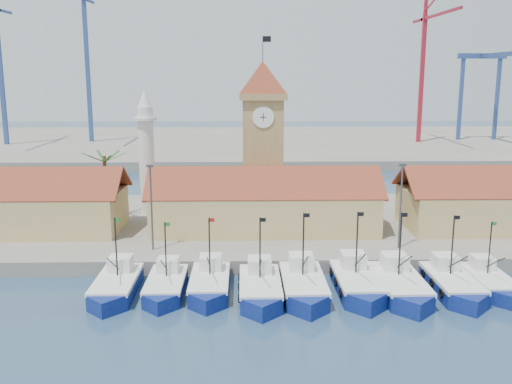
{
  "coord_description": "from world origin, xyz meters",
  "views": [
    {
      "loc": [
        -2.53,
        -45.71,
        19.52
      ],
      "look_at": [
        -1.02,
        18.0,
        6.39
      ],
      "focal_mm": 40.0,
      "sensor_mm": 36.0,
      "label": 1
    }
  ],
  "objects_px": {
    "boat_0": "(116,287)",
    "minaret": "(146,152)",
    "boat_4": "(304,287)",
    "clock_tower": "(263,136)"
  },
  "relations": [
    {
      "from": "boat_0",
      "to": "minaret",
      "type": "xyz_separation_m",
      "value": [
        -1.0,
        24.95,
        8.96
      ]
    },
    {
      "from": "boat_0",
      "to": "minaret",
      "type": "distance_m",
      "value": 26.53
    },
    {
      "from": "boat_0",
      "to": "clock_tower",
      "type": "distance_m",
      "value": 29.12
    },
    {
      "from": "boat_4",
      "to": "clock_tower",
      "type": "xyz_separation_m",
      "value": [
        -2.91,
        23.46,
        11.15
      ]
    },
    {
      "from": "boat_0",
      "to": "minaret",
      "type": "relative_size",
      "value": 0.6
    },
    {
      "from": "clock_tower",
      "to": "minaret",
      "type": "relative_size",
      "value": 1.39
    },
    {
      "from": "boat_4",
      "to": "clock_tower",
      "type": "relative_size",
      "value": 0.46
    },
    {
      "from": "clock_tower",
      "to": "boat_0",
      "type": "bearing_deg",
      "value": -121.39
    },
    {
      "from": "clock_tower",
      "to": "minaret",
      "type": "height_order",
      "value": "clock_tower"
    },
    {
      "from": "boat_0",
      "to": "boat_4",
      "type": "xyz_separation_m",
      "value": [
        16.91,
        -0.51,
        0.05
      ]
    }
  ]
}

